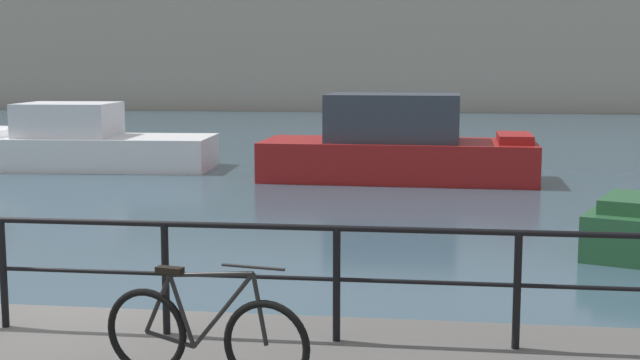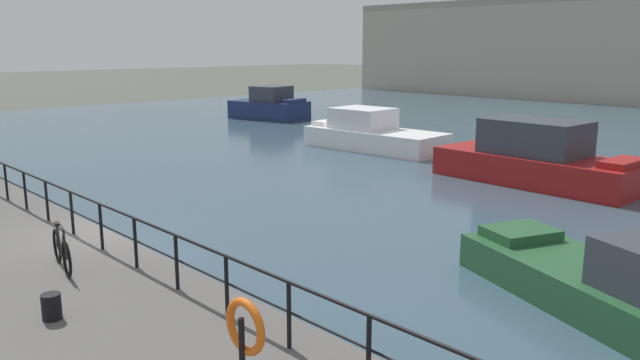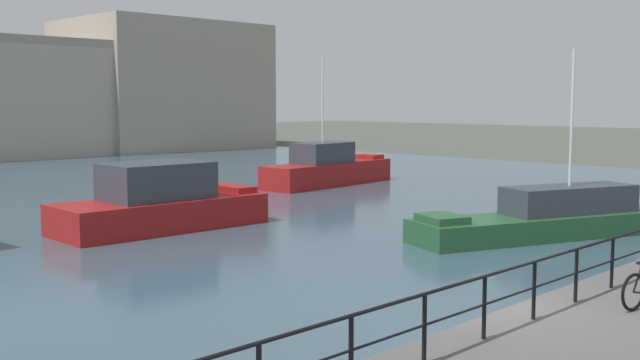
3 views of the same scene
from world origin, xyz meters
TOP-DOWN VIEW (x-y plane):
  - water_basin at (0.00, 30.20)m, footprint 80.00×60.00m
  - harbor_building at (7.56, 56.90)m, footprint 77.69×13.50m
  - moored_green_narrowboat at (-7.04, 17.40)m, footprint 7.55×3.36m
  - moored_cabin_cruiser at (2.81, 15.98)m, footprint 7.76×3.18m
  - quay_railing at (-0.27, -0.75)m, footprint 25.76×0.07m
  - parked_bicycle at (2.02, -1.90)m, footprint 1.75×0.40m

SIDE VIEW (x-z plane):
  - water_basin at x=0.00m, z-range 0.00..0.01m
  - moored_green_narrowboat at x=-7.04m, z-range -0.25..1.81m
  - moored_cabin_cruiser at x=2.81m, z-range -0.26..2.18m
  - parked_bicycle at x=2.02m, z-range 0.66..1.64m
  - quay_railing at x=-0.27m, z-range 0.96..2.04m
  - harbor_building at x=7.56m, z-range -1.16..11.11m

